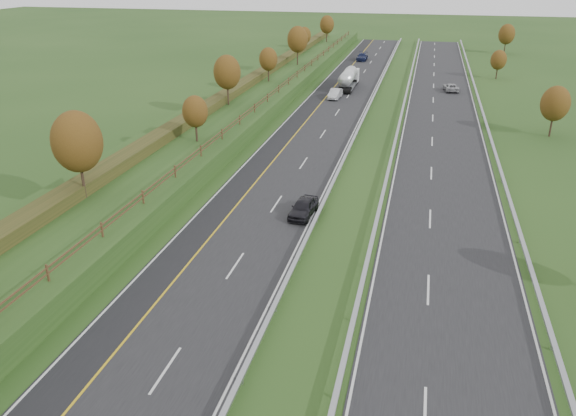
# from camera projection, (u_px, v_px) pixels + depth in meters

# --- Properties ---
(ground) EXTENTS (400.00, 400.00, 0.00)m
(ground) POSITION_uv_depth(u_px,v_px,m) (371.00, 147.00, 68.70)
(ground) COLOR #244318
(ground) RESTS_ON ground
(near_carriageway) EXTENTS (10.50, 200.00, 0.04)m
(near_carriageway) POSITION_uv_depth(u_px,v_px,m) (315.00, 132.00, 74.87)
(near_carriageway) COLOR black
(near_carriageway) RESTS_ON ground
(far_carriageway) EXTENTS (10.50, 200.00, 0.04)m
(far_carriageway) POSITION_uv_depth(u_px,v_px,m) (442.00, 140.00, 71.30)
(far_carriageway) COLOR black
(far_carriageway) RESTS_ON ground
(hard_shoulder) EXTENTS (3.00, 200.00, 0.04)m
(hard_shoulder) POSITION_uv_depth(u_px,v_px,m) (288.00, 130.00, 75.68)
(hard_shoulder) COLOR black
(hard_shoulder) RESTS_ON ground
(lane_markings) EXTENTS (26.75, 200.00, 0.01)m
(lane_markings) POSITION_uv_depth(u_px,v_px,m) (363.00, 135.00, 73.37)
(lane_markings) COLOR silver
(lane_markings) RESTS_ON near_carriageway
(embankment_left) EXTENTS (12.00, 200.00, 2.00)m
(embankment_left) POSITION_uv_depth(u_px,v_px,m) (223.00, 118.00, 77.30)
(embankment_left) COLOR #244318
(embankment_left) RESTS_ON ground
(hedge_left) EXTENTS (2.20, 180.00, 1.10)m
(hedge_left) POSITION_uv_depth(u_px,v_px,m) (208.00, 107.00, 77.11)
(hedge_left) COLOR #2D3314
(hedge_left) RESTS_ON embankment_left
(fence_left) EXTENTS (0.12, 189.06, 1.20)m
(fence_left) POSITION_uv_depth(u_px,v_px,m) (253.00, 109.00, 75.26)
(fence_left) COLOR #422B19
(fence_left) RESTS_ON embankment_left
(median_barrier_near) EXTENTS (0.32, 200.00, 0.71)m
(median_barrier_near) POSITION_uv_depth(u_px,v_px,m) (358.00, 130.00, 73.40)
(median_barrier_near) COLOR #999BA1
(median_barrier_near) RESTS_ON ground
(median_barrier_far) EXTENTS (0.32, 200.00, 0.71)m
(median_barrier_far) POSITION_uv_depth(u_px,v_px,m) (397.00, 133.00, 72.29)
(median_barrier_far) COLOR #999BA1
(median_barrier_far) RESTS_ON ground
(outer_barrier_far) EXTENTS (0.32, 200.00, 0.71)m
(outer_barrier_far) POSITION_uv_depth(u_px,v_px,m) (491.00, 139.00, 69.80)
(outer_barrier_far) COLOR #999BA1
(outer_barrier_far) RESTS_ON ground
(trees_left) EXTENTS (6.64, 164.30, 7.66)m
(trees_left) POSITION_uv_depth(u_px,v_px,m) (214.00, 84.00, 72.07)
(trees_left) COLOR #2D2116
(trees_left) RESTS_ON embankment_left
(trees_far) EXTENTS (8.45, 118.60, 7.12)m
(trees_far) POSITION_uv_depth(u_px,v_px,m) (526.00, 71.00, 92.72)
(trees_far) COLOR #2D2116
(trees_far) RESTS_ON ground
(road_tanker) EXTENTS (2.40, 11.22, 3.46)m
(road_tanker) POSITION_uv_depth(u_px,v_px,m) (349.00, 78.00, 99.98)
(road_tanker) COLOR silver
(road_tanker) RESTS_ON near_carriageway
(car_dark_near) EXTENTS (2.28, 4.72, 1.55)m
(car_dark_near) POSITION_uv_depth(u_px,v_px,m) (304.00, 207.00, 49.63)
(car_dark_near) COLOR black
(car_dark_near) RESTS_ON near_carriageway
(car_silver_mid) EXTENTS (1.92, 4.80, 1.55)m
(car_silver_mid) POSITION_uv_depth(u_px,v_px,m) (335.00, 94.00, 92.84)
(car_silver_mid) COLOR silver
(car_silver_mid) RESTS_ON near_carriageway
(car_small_far) EXTENTS (2.28, 5.55, 1.61)m
(car_small_far) POSITION_uv_depth(u_px,v_px,m) (362.00, 57.00, 129.20)
(car_small_far) COLOR #131A3C
(car_small_far) RESTS_ON near_carriageway
(car_oncoming) EXTENTS (2.87, 5.09, 1.34)m
(car_oncoming) POSITION_uv_depth(u_px,v_px,m) (451.00, 87.00, 98.11)
(car_oncoming) COLOR #9F9FA4
(car_oncoming) RESTS_ON far_carriageway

